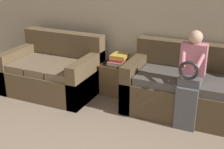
% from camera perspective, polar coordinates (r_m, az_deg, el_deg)
% --- Properties ---
extents(wall_back, '(6.81, 0.06, 2.55)m').
position_cam_1_polar(wall_back, '(4.62, 11.75, 10.96)').
color(wall_back, beige).
rests_on(wall_back, ground_plane).
extents(couch_main, '(2.23, 0.87, 0.92)m').
position_cam_1_polar(couch_main, '(4.37, 17.34, -3.23)').
color(couch_main, brown).
rests_on(couch_main, ground_plane).
extents(couch_side, '(1.39, 0.95, 0.90)m').
position_cam_1_polar(couch_side, '(5.01, -10.56, 0.39)').
color(couch_side, brown).
rests_on(couch_side, ground_plane).
extents(child_left_seated, '(0.32, 0.37, 1.23)m').
position_cam_1_polar(child_left_seated, '(3.93, 14.18, -0.30)').
color(child_left_seated, '#56565B').
rests_on(child_left_seated, ground_plane).
extents(side_shelf, '(0.47, 0.47, 0.49)m').
position_cam_1_polar(side_shelf, '(4.88, 1.17, -0.55)').
color(side_shelf, brown).
rests_on(side_shelf, ground_plane).
extents(book_stack, '(0.26, 0.30, 0.14)m').
position_cam_1_polar(book_stack, '(4.77, 1.25, 2.82)').
color(book_stack, gray).
rests_on(book_stack, side_shelf).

